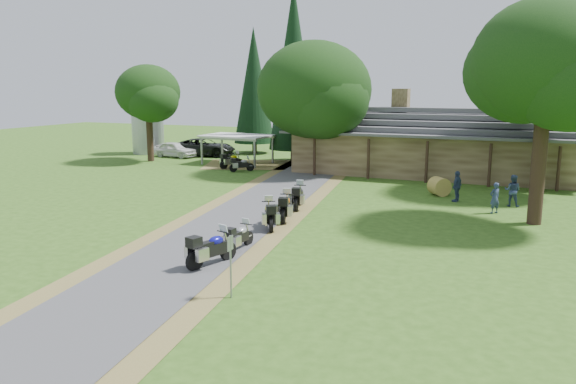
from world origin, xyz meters
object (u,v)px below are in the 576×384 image
at_px(motorcycle_carport_a, 232,160).
at_px(hay_bale, 439,186).
at_px(car_white_sedan, 175,147).
at_px(car_dark_suv, 204,143).
at_px(motorcycle_row_a, 212,247).
at_px(motorcycle_row_b, 239,235).
at_px(motorcycle_row_c, 270,213).
at_px(motorcycle_carport_b, 242,164).
at_px(motorcycle_row_d, 285,206).
at_px(motorcycle_row_e, 298,195).
at_px(lodge, 437,140).
at_px(carport, 237,149).
at_px(silo, 147,121).

height_order(motorcycle_carport_a, hay_bale, motorcycle_carport_a).
xyz_separation_m(car_white_sedan, car_dark_suv, (1.97, 1.76, 0.33)).
bearing_deg(motorcycle_row_a, car_dark_suv, 49.64).
relative_size(motorcycle_row_b, motorcycle_row_c, 0.83).
xyz_separation_m(car_white_sedan, motorcycle_carport_b, (9.61, -5.37, -0.30)).
height_order(motorcycle_row_d, motorcycle_row_e, motorcycle_row_d).
distance_m(lodge, motorcycle_row_e, 16.12).
xyz_separation_m(lodge, car_white_sedan, (-23.34, 0.48, -1.56)).
distance_m(carport, car_white_sedan, 7.48).
distance_m(silo, motorcycle_carport_a, 13.57).
bearing_deg(motorcycle_row_e, motorcycle_row_c, 170.91).
height_order(carport, car_white_sedan, carport).
xyz_separation_m(car_dark_suv, motorcycle_carport_b, (7.64, -7.13, -0.63)).
distance_m(car_white_sedan, hay_bale, 26.45).
distance_m(carport, motorcycle_carport_a, 2.67).
xyz_separation_m(car_white_sedan, motorcycle_row_b, (19.02, -23.74, -0.31)).
xyz_separation_m(silo, car_dark_suv, (5.99, 0.25, -1.83)).
distance_m(silo, car_dark_suv, 6.27).
xyz_separation_m(lodge, silo, (-27.36, 2.00, 0.60)).
xyz_separation_m(motorcycle_row_d, motorcycle_carport_a, (-10.68, 14.31, -0.05)).
xyz_separation_m(silo, motorcycle_carport_a, (12.10, -5.65, -2.38)).
relative_size(motorcycle_row_e, hay_bale, 1.89).
bearing_deg(motorcycle_row_d, silo, 32.42).
bearing_deg(motorcycle_row_b, motorcycle_row_d, 7.37).
xyz_separation_m(lodge, motorcycle_row_b, (-4.31, -23.26, -1.87)).
height_order(motorcycle_row_a, motorcycle_carport_a, motorcycle_row_a).
relative_size(silo, motorcycle_row_d, 2.89).
height_order(motorcycle_row_c, motorcycle_row_d, motorcycle_row_d).
bearing_deg(motorcycle_row_c, car_dark_suv, 8.52).
relative_size(motorcycle_row_a, motorcycle_row_d, 0.97).
bearing_deg(motorcycle_row_e, car_dark_suv, 29.68).
relative_size(motorcycle_row_c, motorcycle_row_e, 0.99).
distance_m(car_white_sedan, motorcycle_row_d, 26.31).
height_order(car_dark_suv, motorcycle_row_a, car_dark_suv).
bearing_deg(motorcycle_carport_a, motorcycle_row_a, -127.46).
relative_size(car_dark_suv, motorcycle_carport_b, 3.69).
bearing_deg(car_dark_suv, silo, 79.50).
bearing_deg(motorcycle_row_e, motorcycle_carport_a, 28.11).
height_order(motorcycle_row_b, motorcycle_carport_a, motorcycle_carport_a).
bearing_deg(car_white_sedan, motorcycle_row_e, -124.35).
height_order(lodge, car_dark_suv, lodge).
distance_m(car_white_sedan, motorcycle_carport_a, 9.08).
height_order(motorcycle_row_c, hay_bale, motorcycle_row_c).
bearing_deg(silo, motorcycle_row_a, -49.97).
height_order(motorcycle_row_d, motorcycle_carport_b, motorcycle_row_d).
bearing_deg(motorcycle_row_c, lodge, -42.09).
bearing_deg(carport, motorcycle_row_b, -59.34).
xyz_separation_m(car_white_sedan, hay_bale, (24.79, -9.21, -0.34)).
bearing_deg(motorcycle_row_a, motorcycle_carport_b, 42.61).
xyz_separation_m(carport, motorcycle_row_a, (11.73, -24.28, -0.50)).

